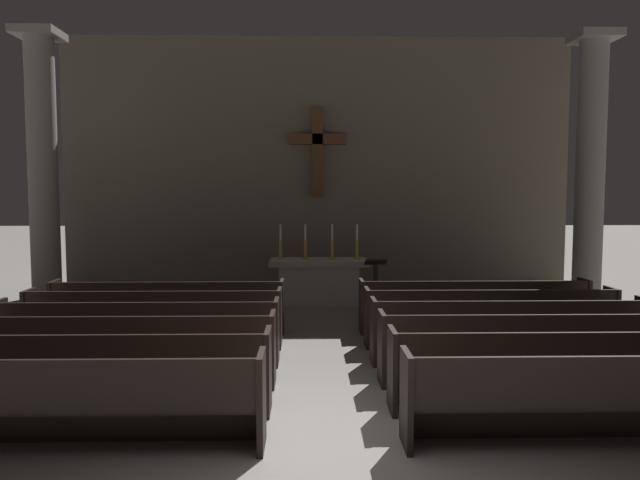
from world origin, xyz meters
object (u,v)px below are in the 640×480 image
Objects in this scene: pew_left_row_1 at (53,402)px; pew_right_row_2 at (567,369)px; pew_left_row_4 at (138,332)px; pew_left_row_3 at (117,350)px; candlestick_inner_right at (332,248)px; candlestick_inner_left at (305,248)px; pew_left_row_2 at (89,372)px; pew_right_row_5 at (490,317)px; pew_right_row_3 at (535,348)px; altar at (319,280)px; candlestick_outer_right at (357,248)px; pew_left_row_5 at (155,318)px; lectern at (376,288)px; pew_right_row_1 at (610,398)px; pew_right_row_4 at (510,331)px; column_right_second at (590,176)px; candlestick_outer_left at (281,248)px; pew_right_row_6 at (473,306)px; column_left_second at (43,176)px; pew_left_row_6 at (169,307)px.

pew_right_row_2 is at bearing 10.17° from pew_left_row_1.
pew_left_row_3 is at bearing -90.00° from pew_left_row_4.
candlestick_inner_right reaches higher than pew_right_row_2.
pew_right_row_2 is 7.37m from candlestick_inner_left.
pew_left_row_2 and pew_right_row_5 have the same top height.
altar reaches higher than pew_right_row_3.
candlestick_outer_right is (-1.86, 5.72, 0.79)m from pew_right_row_3.
pew_left_row_5 is 3.52× the size of lectern.
lectern is at bearing 42.69° from pew_left_row_4.
lectern is (-1.57, 2.57, 0.07)m from pew_right_row_5.
candlestick_outer_right is at bearing 0.00° from candlestick_inner_right.
pew_right_row_2 is (5.41, 0.97, 0.00)m from pew_left_row_1.
pew_left_row_5 is 1.00× the size of pew_right_row_2.
altar reaches higher than pew_right_row_1.
pew_right_row_4 is (5.41, 1.94, 0.00)m from pew_left_row_2.
pew_right_row_3 is 4.78m from lectern.
pew_left_row_5 is at bearing 90.00° from pew_left_row_4.
pew_right_row_1 is at bearing -90.00° from pew_right_row_3.
pew_left_row_4 is at bearing 90.00° from pew_left_row_2.
column_right_second is 2.66× the size of altar.
pew_right_row_1 is at bearing -113.46° from column_right_second.
candlestick_outer_left is at bearing 74.49° from pew_left_row_2.
column_right_second reaches higher than pew_left_row_1.
pew_right_row_4 is (5.41, 0.97, 0.00)m from pew_left_row_3.
pew_right_row_6 is at bearing -46.01° from altar.
pew_left_row_5 and pew_right_row_4 have the same top height.
column_left_second is (-3.10, 6.18, 2.36)m from pew_left_row_2.
pew_left_row_5 is (0.00, 0.97, 0.00)m from pew_left_row_4.
pew_left_row_1 is 5.23× the size of candlestick_inner_right.
lectern is at bearing 55.00° from pew_left_row_2.
pew_left_row_5 is (0.00, 2.91, 0.00)m from pew_left_row_2.
candlestick_inner_right reaches higher than pew_right_row_6.
pew_left_row_4 is 9.80m from column_right_second.
column_right_second reaches higher than pew_right_row_2.
pew_left_row_3 is 1.84× the size of altar.
lectern is (-1.57, 4.52, 0.07)m from pew_right_row_3.
pew_right_row_3 is 1.00× the size of pew_right_row_4.
pew_left_row_1 is at bearing -114.91° from candlestick_outer_right.
pew_left_row_2 is 7.37m from candlestick_inner_right.
pew_left_row_1 is 1.00× the size of pew_left_row_5.
pew_right_row_5 is 0.69× the size of column_left_second.
pew_right_row_6 is at bearing 0.00° from pew_left_row_6.
pew_left_row_1 is 5.41m from pew_right_row_1.
pew_left_row_4 is at bearing 151.70° from pew_right_row_1.
pew_right_row_1 is (5.41, 0.00, 0.00)m from pew_left_row_1.
pew_left_row_1 is 3.88m from pew_left_row_5.
column_right_second reaches higher than pew_right_row_3.
pew_left_row_1 is at bearing -169.83° from pew_right_row_2.
pew_left_row_3 and pew_right_row_2 have the same top height.
pew_left_row_4 and pew_right_row_4 have the same top height.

